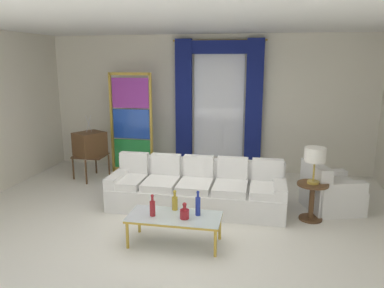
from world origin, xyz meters
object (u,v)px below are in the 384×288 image
round_side_table (312,198)px  peacock_figurine (148,169)px  couch_white_long (197,190)px  bottle_amber_squat (175,202)px  stained_glass_divider (131,126)px  table_lamp_brass (315,156)px  coffee_table (175,218)px  bottle_crystal_tall (198,205)px  bottle_ruby_flask (152,207)px  vintage_tv (90,145)px  armchair_white (329,193)px  bottle_blue_decanter (185,213)px

round_side_table → peacock_figurine: bearing=154.7°
couch_white_long → bottle_amber_squat: couch_white_long is taller
stained_glass_divider → table_lamp_brass: bearing=-27.2°
coffee_table → peacock_figurine: size_ratio=2.09×
couch_white_long → bottle_crystal_tall: couch_white_long is taller
round_side_table → table_lamp_brass: size_ratio=1.04×
bottle_ruby_flask → peacock_figurine: bearing=108.9°
table_lamp_brass → coffee_table: bearing=-148.5°
stained_glass_divider → round_side_table: 4.11m
couch_white_long → bottle_amber_squat: bearing=-95.4°
vintage_tv → bottle_amber_squat: bearing=-43.8°
table_lamp_brass → round_side_table: bearing=0.0°
coffee_table → bottle_ruby_flask: (-0.29, -0.06, 0.16)m
couch_white_long → armchair_white: (2.18, 0.31, -0.02)m
couch_white_long → vintage_tv: (-2.47, 1.12, 0.42)m
peacock_figurine → couch_white_long: bearing=-45.7°
stained_glass_divider → peacock_figurine: 1.03m
bottle_blue_decanter → round_side_table: 2.16m
couch_white_long → peacock_figurine: couch_white_long is taller
couch_white_long → bottle_ruby_flask: size_ratio=9.56×
coffee_table → vintage_tv: size_ratio=0.93×
vintage_tv → round_side_table: (4.32, -1.28, -0.37)m
bottle_crystal_tall → couch_white_long: bearing=100.7°
bottle_blue_decanter → bottle_ruby_flask: size_ratio=0.73×
coffee_table → vintage_tv: bearing=134.3°
armchair_white → table_lamp_brass: size_ratio=1.79×
bottle_blue_decanter → stained_glass_divider: 3.64m
bottle_amber_squat → round_side_table: size_ratio=0.49×
bottle_blue_decanter → bottle_ruby_flask: (-0.44, 0.00, 0.04)m
armchair_white → bottle_crystal_tall: bearing=-140.9°
bottle_crystal_tall → round_side_table: size_ratio=0.59×
bottle_amber_squat → stained_glass_divider: stained_glass_divider is taller
peacock_figurine → coffee_table: bearing=-65.4°
coffee_table → bottle_amber_squat: (-0.04, 0.20, 0.15)m
coffee_table → round_side_table: 2.25m
table_lamp_brass → bottle_ruby_flask: bearing=-150.7°
stained_glass_divider → bottle_crystal_tall: bearing=-56.0°
bottle_crystal_tall → bottle_blue_decanter: bearing=-138.1°
bottle_crystal_tall → armchair_white: size_ratio=0.34×
stained_glass_divider → bottle_ruby_flask: bearing=-65.6°
bottle_ruby_flask → vintage_tv: 3.30m
vintage_tv → armchair_white: (4.65, -0.81, -0.44)m
couch_white_long → bottle_amber_squat: size_ratio=10.08×
bottle_crystal_tall → vintage_tv: 3.61m
bottle_ruby_flask → bottle_amber_squat: bearing=46.7°
bottle_ruby_flask → couch_white_long: bearing=75.9°
bottle_amber_squat → armchair_white: armchair_white is taller
coffee_table → bottle_amber_squat: 0.25m
bottle_blue_decanter → table_lamp_brass: table_lamp_brass is taller
bottle_crystal_tall → bottle_ruby_flask: (-0.59, -0.13, -0.02)m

